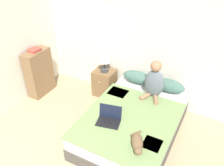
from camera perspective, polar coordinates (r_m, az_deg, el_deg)
wall_back at (r=4.40m, az=7.44°, el=10.51°), size 5.06×0.05×2.55m
bed at (r=4.01m, az=5.10°, el=-9.69°), size 1.40×2.00×0.47m
pillow_near at (r=4.52m, az=6.12°, el=1.39°), size 0.58×0.25×0.23m
pillow_far at (r=4.37m, az=13.51°, el=-0.62°), size 0.58×0.25×0.23m
person_sitting at (r=4.08m, az=10.12°, el=0.32°), size 0.36×0.34×0.69m
cat_tabby at (r=3.28m, az=6.11°, el=-14.10°), size 0.30×0.48×0.16m
laptop_open at (r=3.64m, az=-0.73°, el=-8.57°), size 0.40×0.34×0.23m
nightstand at (r=4.91m, az=-1.83°, el=0.13°), size 0.41×0.40×0.55m
table_lamp at (r=4.60m, az=-1.87°, el=5.92°), size 0.27×0.27×0.42m
bookshelf at (r=5.07m, az=-17.11°, el=2.41°), size 0.25×0.58×0.96m
book_stack_top at (r=4.84m, az=-18.18°, el=7.57°), size 0.20×0.22×0.05m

